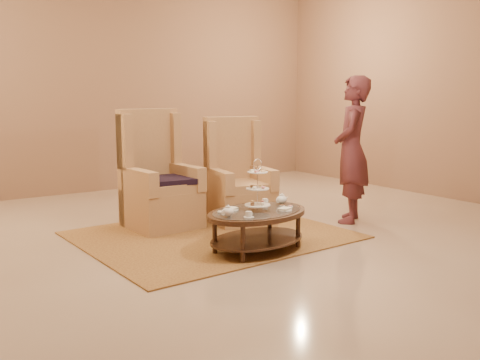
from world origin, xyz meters
TOP-DOWN VIEW (x-y plane):
  - ground at (0.00, 0.00)m, footprint 8.00×8.00m
  - ceiling at (0.00, 0.00)m, footprint 8.00×8.00m
  - wall_back at (0.00, 4.00)m, footprint 8.00×0.04m
  - wall_right at (4.00, 0.00)m, footprint 0.04×8.00m
  - rug at (-0.16, 0.49)m, footprint 2.90×2.46m
  - tea_table at (-0.10, -0.29)m, footprint 1.24×0.94m
  - armchair_left at (-0.47, 1.23)m, footprint 0.81×0.83m
  - armchair_right at (0.47, 0.92)m, footprint 0.82×0.84m
  - person at (1.64, 0.12)m, footprint 0.78×0.76m

SIDE VIEW (x-z plane):
  - ground at x=0.00m, z-range 0.00..0.00m
  - ceiling at x=0.00m, z-range -0.01..0.01m
  - rug at x=-0.16m, z-range 0.00..0.01m
  - tea_table at x=-0.10m, z-range -0.13..0.82m
  - armchair_right at x=0.47m, z-range -0.21..1.09m
  - armchair_left at x=-0.47m, z-range -0.23..1.18m
  - person at x=1.64m, z-range 0.00..1.81m
  - wall_back at x=0.00m, z-range 0.00..3.50m
  - wall_right at x=4.00m, z-range 0.00..3.50m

